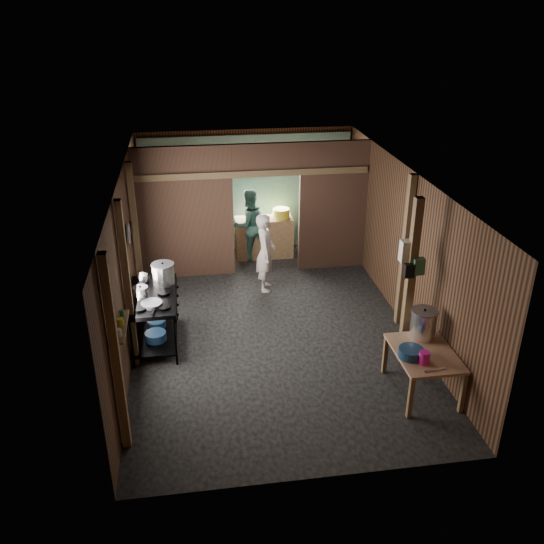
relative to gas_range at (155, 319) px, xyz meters
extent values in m
cube|color=black|center=(1.88, 0.25, -0.44)|extent=(4.50, 7.00, 0.00)
cube|color=black|center=(1.88, 0.25, 2.16)|extent=(4.50, 7.00, 0.00)
cube|color=brown|center=(1.88, 3.75, 0.86)|extent=(4.50, 0.00, 2.60)
cube|color=brown|center=(1.88, -3.25, 0.86)|extent=(4.50, 0.00, 2.60)
cube|color=brown|center=(-0.37, 0.25, 0.86)|extent=(0.00, 7.00, 2.60)
cube|color=brown|center=(4.13, 0.25, 0.86)|extent=(0.00, 7.00, 2.60)
cube|color=brown|center=(0.55, 2.45, 0.86)|extent=(1.85, 0.10, 2.60)
cube|color=brown|center=(3.46, 2.45, 0.86)|extent=(1.35, 0.10, 2.60)
cube|color=brown|center=(2.13, 2.45, 1.86)|extent=(1.30, 0.10, 0.60)
cube|color=#68ABA9|center=(1.88, 3.69, 0.81)|extent=(4.40, 0.06, 2.50)
cube|color=olive|center=(2.18, 3.20, -0.01)|extent=(1.20, 0.50, 0.85)
cylinder|color=silver|center=(2.13, 3.65, 1.46)|extent=(0.20, 0.03, 0.20)
cube|color=olive|center=(-0.30, -2.35, 0.86)|extent=(0.10, 0.12, 2.60)
cube|color=olive|center=(-0.30, -0.55, 0.86)|extent=(0.10, 0.12, 2.60)
cube|color=olive|center=(-0.30, 1.45, 0.86)|extent=(0.10, 0.12, 2.60)
cube|color=olive|center=(4.06, 0.05, 0.86)|extent=(0.10, 0.12, 2.60)
cube|color=olive|center=(3.73, -1.05, 0.86)|extent=(0.12, 0.12, 2.60)
cube|color=olive|center=(1.88, 2.40, 1.61)|extent=(4.40, 0.12, 0.12)
cylinder|color=gray|center=(-0.33, 0.65, 1.21)|extent=(0.03, 0.34, 0.34)
cylinder|color=black|center=(-0.33, 1.05, 1.11)|extent=(0.03, 0.30, 0.30)
cube|color=olive|center=(-0.27, -1.85, 0.96)|extent=(0.14, 0.80, 0.03)
cylinder|color=silver|center=(-0.27, -2.10, 1.03)|extent=(0.07, 0.07, 0.10)
cylinder|color=gold|center=(-0.27, -1.85, 1.03)|extent=(0.08, 0.08, 0.10)
cylinder|color=#357148|center=(-0.27, -1.63, 1.03)|extent=(0.06, 0.06, 0.10)
cube|color=silver|center=(3.68, -0.97, 1.34)|extent=(0.22, 0.15, 0.32)
cube|color=#357148|center=(3.80, -1.11, 1.16)|extent=(0.16, 0.12, 0.24)
cube|color=black|center=(3.66, -1.13, 1.11)|extent=(0.14, 0.10, 0.20)
cylinder|color=silver|center=(-0.17, 0.52, 0.49)|extent=(0.21, 0.21, 0.11)
cylinder|color=navy|center=(0.00, -0.20, -0.20)|extent=(0.33, 0.33, 0.14)
cylinder|color=navy|center=(0.00, 0.22, -0.21)|extent=(0.30, 0.30, 0.12)
cylinder|color=navy|center=(3.47, -1.93, 0.28)|extent=(0.43, 0.43, 0.13)
cylinder|color=#C61781|center=(3.59, -2.10, 0.30)|extent=(0.15, 0.15, 0.17)
cube|color=silver|center=(3.66, -2.28, 0.22)|extent=(0.30, 0.07, 0.01)
cylinder|color=gold|center=(2.55, 3.20, 0.51)|extent=(0.35, 0.35, 0.19)
cylinder|color=red|center=(1.92, 3.20, 0.48)|extent=(0.11, 0.11, 0.13)
imported|color=silver|center=(2.00, 1.64, 0.31)|extent=(0.43, 0.59, 1.50)
imported|color=#376F63|center=(1.85, 3.11, 0.32)|extent=(0.89, 0.79, 1.52)
camera|label=1|loc=(0.65, -8.18, 4.60)|focal=38.41mm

